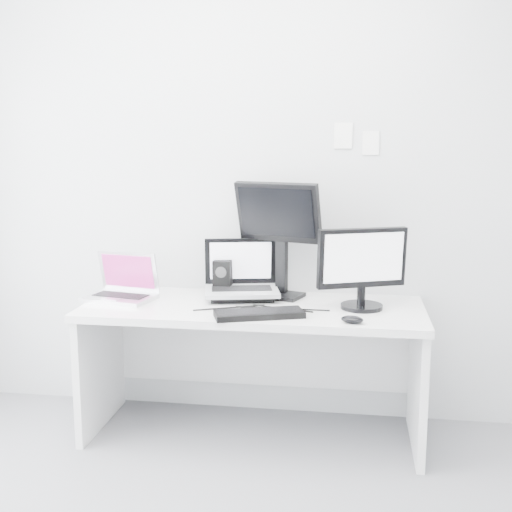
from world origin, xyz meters
name	(u,v)px	position (x,y,z in m)	size (l,w,h in m)	color
back_wall	(262,184)	(0.00, 1.60, 1.35)	(3.60, 3.60, 0.00)	silver
desk	(253,371)	(0.00, 1.25, 0.36)	(1.80, 0.70, 0.73)	silver
macbook	(119,276)	(-0.74, 1.25, 0.87)	(0.36, 0.27, 0.27)	silver
speaker	(223,277)	(-0.20, 1.46, 0.83)	(0.10, 0.10, 0.20)	black
dell_laptop	(242,269)	(-0.08, 1.38, 0.90)	(0.40, 0.31, 0.33)	#AFB2B7
rear_monitor	(279,239)	(0.12, 1.46, 1.06)	(0.49, 0.18, 0.66)	black
samsung_monitor	(363,267)	(0.57, 1.27, 0.95)	(0.48, 0.22, 0.44)	black
keyboard	(259,314)	(0.07, 1.03, 0.74)	(0.44, 0.16, 0.03)	black
mouse	(352,319)	(0.52, 0.98, 0.75)	(0.11, 0.07, 0.04)	black
wall_note_0	(343,136)	(0.45, 1.59, 1.62)	(0.10, 0.00, 0.14)	white
wall_note_1	(371,143)	(0.60, 1.59, 1.58)	(0.09, 0.00, 0.13)	white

